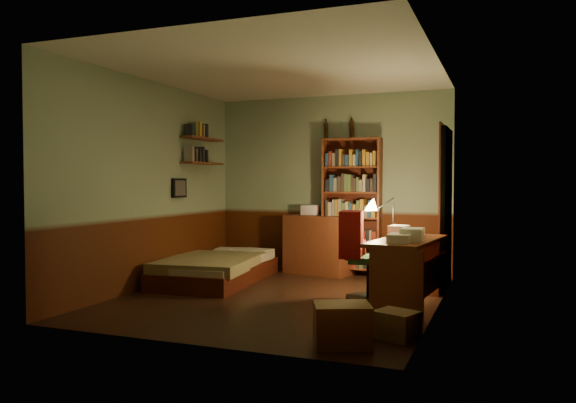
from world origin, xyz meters
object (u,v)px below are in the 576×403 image
(cardboard_box_a, at_px, (342,325))
(cardboard_box_b, at_px, (397,325))
(dresser, at_px, (319,245))
(bookshelf, at_px, (351,207))
(bed, at_px, (217,259))
(desk_lamp, at_px, (393,210))
(mini_stereo, at_px, (309,210))
(office_chair, at_px, (369,261))
(desk, at_px, (407,273))

(cardboard_box_a, bearing_deg, cardboard_box_b, 42.85)
(dresser, height_order, bookshelf, bookshelf)
(bed, relative_size, desk_lamp, 3.56)
(bed, height_order, cardboard_box_b, bed)
(mini_stereo, distance_m, office_chair, 2.21)
(bookshelf, relative_size, office_chair, 2.17)
(dresser, height_order, cardboard_box_b, dresser)
(dresser, height_order, cardboard_box_a, dresser)
(cardboard_box_a, bearing_deg, bookshelf, 103.57)
(cardboard_box_a, bearing_deg, mini_stereo, 113.08)
(bookshelf, distance_m, office_chair, 1.88)
(cardboard_box_a, height_order, cardboard_box_b, cardboard_box_a)
(office_chair, bearing_deg, bed, 157.05)
(desk, xyz_separation_m, cardboard_box_a, (-0.26, -1.63, -0.19))
(bed, bearing_deg, cardboard_box_b, -38.87)
(desk, bearing_deg, cardboard_box_b, -78.16)
(desk_lamp, height_order, office_chair, desk_lamp)
(cardboard_box_b, bearing_deg, mini_stereo, 120.78)
(mini_stereo, distance_m, desk, 2.58)
(dresser, relative_size, bookshelf, 0.49)
(bookshelf, distance_m, cardboard_box_b, 3.41)
(dresser, bearing_deg, desk, -33.83)
(mini_stereo, height_order, bookshelf, bookshelf)
(bed, distance_m, cardboard_box_b, 3.35)
(bed, distance_m, desk, 2.70)
(dresser, bearing_deg, bed, -120.90)
(bookshelf, height_order, cardboard_box_b, bookshelf)
(bookshelf, bearing_deg, office_chair, -72.48)
(cardboard_box_b, bearing_deg, cardboard_box_a, -137.15)
(mini_stereo, relative_size, cardboard_box_a, 0.58)
(mini_stereo, xyz_separation_m, office_chair, (1.30, -1.73, -0.47))
(dresser, distance_m, cardboard_box_a, 3.59)
(cardboard_box_b, bearing_deg, desk_lamp, 101.45)
(bed, bearing_deg, desk_lamp, -2.83)
(bed, xyz_separation_m, office_chair, (2.19, -0.51, 0.16))
(desk, xyz_separation_m, cardboard_box_b, (0.12, -1.28, -0.24))
(bookshelf, distance_m, desk, 2.18)
(dresser, height_order, desk_lamp, desk_lamp)
(bed, bearing_deg, dresser, 40.91)
(dresser, xyz_separation_m, mini_stereo, (-0.19, 0.13, 0.49))
(office_chair, bearing_deg, cardboard_box_a, -93.93)
(desk_lamp, bearing_deg, cardboard_box_b, -87.66)
(mini_stereo, relative_size, desk_lamp, 0.48)
(dresser, relative_size, cardboard_box_b, 2.84)
(bed, distance_m, dresser, 1.54)
(mini_stereo, distance_m, desk_lamp, 1.86)
(bookshelf, bearing_deg, desk_lamp, -57.57)
(cardboard_box_a, relative_size, cardboard_box_b, 1.35)
(desk, bearing_deg, dresser, 138.68)
(desk, height_order, desk_lamp, desk_lamp)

